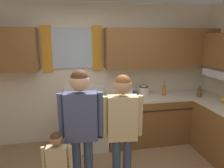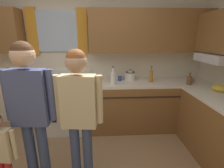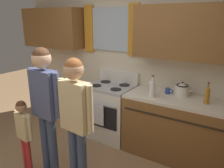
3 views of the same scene
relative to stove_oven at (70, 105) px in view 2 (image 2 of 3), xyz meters
The scene contains 13 objects.
back_wall_unit 1.10m from the stove_oven, 43.68° to the left, with size 4.60×0.42×2.60m.
kitchen_counter_run 1.83m from the stove_oven, 13.85° to the right, with size 2.14×2.11×0.90m.
stove_oven is the anchor object (origin of this frame).
bottle_milk_white 0.97m from the stove_oven, 10.94° to the right, with size 0.08×0.08×0.31m.
bottle_squat_brown 2.16m from the stove_oven, ahead, with size 0.08×0.08×0.21m.
bottle_oil_amber 1.57m from the stove_oven, ahead, with size 0.06×0.06×0.29m.
mug_cobalt_blue 1.05m from the stove_oven, ahead, with size 0.11×0.07×0.08m.
cup_terracotta 2.23m from the stove_oven, ahead, with size 0.11×0.07×0.08m.
stovetop_kettle 1.25m from the stove_oven, ahead, with size 0.27×0.20×0.21m.
mixing_bowl 2.48m from the stove_oven, 14.17° to the right, with size 0.22×0.22×0.10m.
adult_holding_child 1.38m from the stove_oven, 95.44° to the right, with size 0.51×0.22×1.65m.
adult_in_plaid 1.42m from the stove_oven, 73.76° to the right, with size 0.49×0.21×1.58m.
small_child 1.46m from the stove_oven, 106.04° to the right, with size 0.33×0.13×1.00m.
Camera 2 is at (0.39, -1.27, 1.68)m, focal length 26.01 mm.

